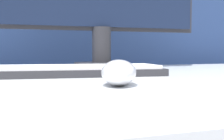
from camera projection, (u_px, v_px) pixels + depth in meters
The scene contains 3 objects.
partition_panel at pixel (54, 67), 1.26m from camera, with size 5.00×0.03×1.46m.
computer_mouse_near at pixel (119, 72), 0.51m from camera, with size 0.09×0.12×0.04m.
keyboard at pixel (79, 70), 0.71m from camera, with size 0.39×0.18×0.02m.
Camera 1 is at (-0.20, -0.66, 0.79)m, focal length 50.00 mm.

